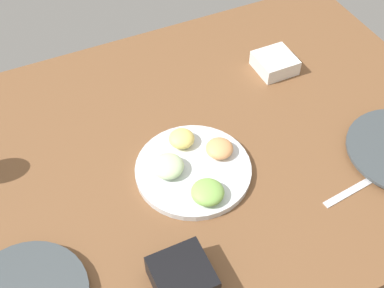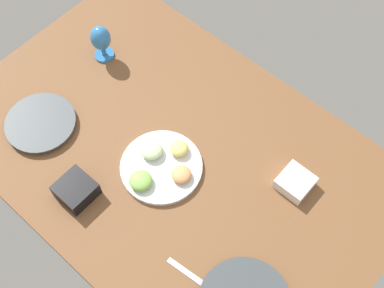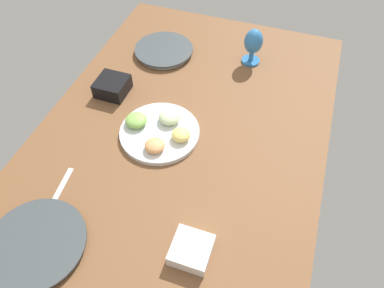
# 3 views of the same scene
# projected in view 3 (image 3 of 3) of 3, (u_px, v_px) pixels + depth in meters

# --- Properties ---
(ground_plane) EXTENTS (1.60, 1.04, 0.04)m
(ground_plane) POSITION_uv_depth(u_px,v_px,m) (180.00, 139.00, 1.33)
(ground_plane) COLOR brown
(dinner_plate_left) EXTENTS (0.26, 0.26, 0.02)m
(dinner_plate_left) POSITION_uv_depth(u_px,v_px,m) (164.00, 51.00, 1.62)
(dinner_plate_left) COLOR silver
(dinner_plate_left) RESTS_ON ground_plane
(dinner_plate_right) EXTENTS (0.29, 0.29, 0.02)m
(dinner_plate_right) POSITION_uv_depth(u_px,v_px,m) (36.00, 244.00, 1.04)
(dinner_plate_right) COLOR silver
(dinner_plate_right) RESTS_ON ground_plane
(fruit_platter) EXTENTS (0.29, 0.29, 0.06)m
(fruit_platter) POSITION_uv_depth(u_px,v_px,m) (160.00, 131.00, 1.31)
(fruit_platter) COLOR silver
(fruit_platter) RESTS_ON ground_plane
(hurricane_glass_blue) EXTENTS (0.08, 0.08, 0.16)m
(hurricane_glass_blue) POSITION_uv_depth(u_px,v_px,m) (253.00, 43.00, 1.52)
(hurricane_glass_blue) COLOR #3278BD
(hurricane_glass_blue) RESTS_ON ground_plane
(square_bowl_black) EXTENTS (0.12, 0.12, 0.06)m
(square_bowl_black) POSITION_uv_depth(u_px,v_px,m) (112.00, 86.00, 1.44)
(square_bowl_black) COLOR black
(square_bowl_black) RESTS_ON ground_plane
(square_bowl_white) EXTENTS (0.11, 0.11, 0.05)m
(square_bowl_white) POSITION_uv_depth(u_px,v_px,m) (191.00, 250.00, 1.02)
(square_bowl_white) COLOR white
(square_bowl_white) RESTS_ON ground_plane
(fork_by_right_plate) EXTENTS (0.18, 0.04, 0.01)m
(fork_by_right_plate) POSITION_uv_depth(u_px,v_px,m) (59.00, 190.00, 1.17)
(fork_by_right_plate) COLOR silver
(fork_by_right_plate) RESTS_ON ground_plane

